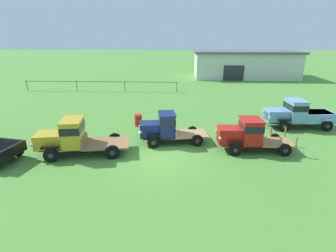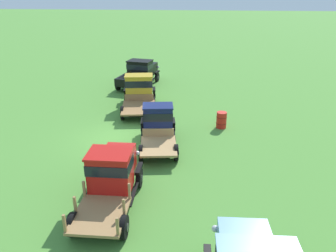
% 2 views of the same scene
% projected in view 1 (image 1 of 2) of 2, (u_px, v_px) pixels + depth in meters
% --- Properties ---
extents(ground_plane, '(240.00, 240.00, 0.00)m').
position_uv_depth(ground_plane, '(161.00, 157.00, 15.65)').
color(ground_plane, '#518E38').
extents(farm_shed, '(17.23, 9.00, 4.43)m').
position_uv_depth(farm_shed, '(244.00, 64.00, 44.83)').
color(farm_shed, silver).
rests_on(farm_shed, ground).
extents(paddock_fence, '(19.75, 0.46, 1.37)m').
position_uv_depth(paddock_fence, '(101.00, 83.00, 33.67)').
color(paddock_fence, '#997F60').
rests_on(paddock_fence, ground).
extents(vintage_truck_second_in_line, '(5.73, 2.88, 2.22)m').
position_uv_depth(vintage_truck_second_in_line, '(71.00, 137.00, 15.68)').
color(vintage_truck_second_in_line, black).
rests_on(vintage_truck_second_in_line, ground).
extents(vintage_truck_midrow_center, '(4.70, 2.36, 2.08)m').
position_uv_depth(vintage_truck_midrow_center, '(165.00, 128.00, 17.40)').
color(vintage_truck_midrow_center, black).
rests_on(vintage_truck_midrow_center, ground).
extents(vintage_truck_far_side, '(4.73, 2.04, 2.06)m').
position_uv_depth(vintage_truck_far_side, '(247.00, 134.00, 16.24)').
color(vintage_truck_far_side, black).
rests_on(vintage_truck_far_side, ground).
extents(vintage_truck_back_of_row, '(5.31, 2.40, 2.22)m').
position_uv_depth(vintage_truck_back_of_row, '(298.00, 114.00, 20.37)').
color(vintage_truck_back_of_row, black).
rests_on(vintage_truck_back_of_row, ground).
extents(oil_drum_beside_row, '(0.61, 0.61, 0.94)m').
position_uv_depth(oil_drum_beside_row, '(138.00, 120.00, 20.86)').
color(oil_drum_beside_row, red).
rests_on(oil_drum_beside_row, ground).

